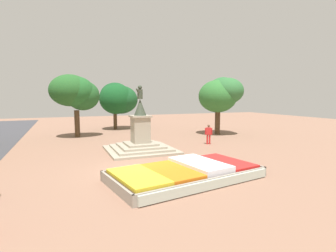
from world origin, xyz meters
TOP-DOWN VIEW (x-y plane):
  - ground_plane at (0.00, 0.00)m, footprint 76.94×76.94m
  - flower_planter at (1.60, -2.17)m, footprint 7.19×4.55m
  - statue_monument at (1.42, 4.55)m, footprint 4.46×4.46m
  - pedestrian_with_handbag at (7.00, 4.97)m, footprint 0.50×0.38m
  - park_tree_far_left at (-2.23, 12.57)m, footprint 4.36×3.44m
  - park_tree_behind_statue at (10.91, 9.17)m, footprint 4.12×4.12m
  - park_tree_far_right at (2.42, 17.01)m, footprint 4.37×4.15m

SIDE VIEW (x-z plane):
  - ground_plane at x=0.00m, z-range 0.00..0.00m
  - flower_planter at x=1.60m, z-range -0.06..0.62m
  - statue_monument at x=1.42m, z-range -1.43..3.00m
  - pedestrian_with_handbag at x=7.00m, z-range 0.11..1.64m
  - park_tree_far_right at x=2.42m, z-range 0.85..6.09m
  - park_tree_behind_statue at x=10.91m, z-range 1.15..6.71m
  - park_tree_far_left at x=-2.23m, z-range 1.23..6.87m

